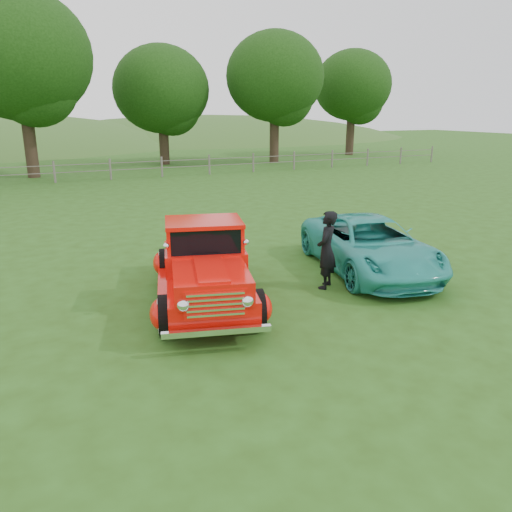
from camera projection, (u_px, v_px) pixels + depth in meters
name	position (u px, v px, depth m)	size (l,w,h in m)	color
ground	(297.00, 322.00, 9.55)	(140.00, 140.00, 0.00)	#284A13
distant_hills	(31.00, 181.00, 61.06)	(116.00, 60.00, 18.00)	#2C5720
fence_line	(110.00, 169.00, 28.56)	(48.00, 0.12, 1.20)	#665E56
tree_near_west	(19.00, 55.00, 27.83)	(8.00, 8.00, 10.42)	black
tree_near_east	(161.00, 89.00, 35.35)	(6.80, 6.80, 8.33)	black
tree_mid_east	(275.00, 77.00, 36.53)	(7.20, 7.20, 9.44)	black
tree_far_east	(353.00, 85.00, 42.83)	(6.60, 6.60, 8.86)	black
red_pickup	(205.00, 266.00, 10.34)	(3.11, 5.26, 1.78)	black
teal_sedan	(369.00, 245.00, 12.39)	(2.23, 4.83, 1.34)	teal
man	(327.00, 250.00, 11.17)	(0.65, 0.42, 1.77)	black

